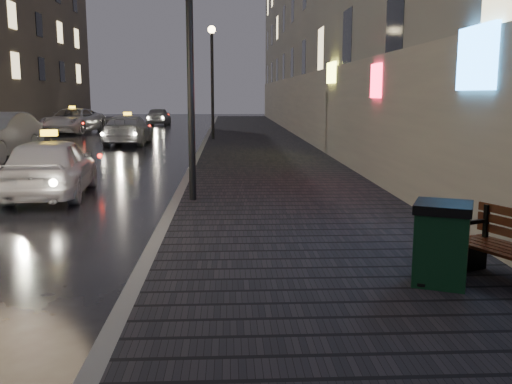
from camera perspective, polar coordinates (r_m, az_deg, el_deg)
sidewalk at (r=26.70m, az=0.05°, el=5.03°), size 4.60×58.00×0.15m
curb at (r=26.69m, az=-5.12°, el=4.99°), size 0.20×58.00×0.15m
curb_far at (r=28.47m, az=-23.38°, el=4.53°), size 0.20×58.00×0.15m
building_near at (r=31.19m, az=5.84°, el=17.51°), size 1.80×50.00×13.00m
building_far_c at (r=47.49m, az=-23.19°, el=12.91°), size 6.00×22.00×11.00m
lamp_near at (r=11.65m, az=-6.64°, el=15.59°), size 0.36×0.36×5.28m
lamp_far at (r=27.61m, az=-4.41°, el=12.25°), size 0.36×0.36×5.28m
trash_bin at (r=6.84m, az=18.07°, el=-4.85°), size 0.82×0.82×0.94m
taxi_near at (r=13.68m, az=-19.81°, el=2.43°), size 1.96×4.14×1.37m
taxi_mid at (r=27.01m, az=-12.68°, el=6.10°), size 1.89×4.58×1.33m
taxi_far at (r=35.48m, az=-17.84°, el=6.81°), size 3.09×5.49×1.45m
car_far at (r=42.87m, az=-9.71°, el=7.47°), size 1.56×3.81×1.29m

